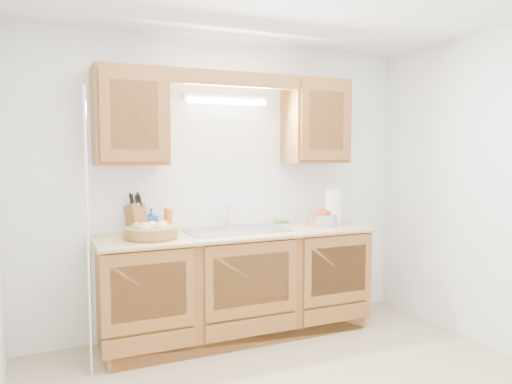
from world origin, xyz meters
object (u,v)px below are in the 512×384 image
fruit_basket (152,231)px  apple_bowl (322,219)px  paper_towel (333,207)px  knife_block (136,218)px

fruit_basket → apple_bowl: 1.53m
paper_towel → apple_bowl: paper_towel is taller
fruit_basket → paper_towel: size_ratio=1.28×
fruit_basket → paper_towel: 1.65m
fruit_basket → apple_bowl: bearing=0.6°
knife_block → apple_bowl: 1.61m
knife_block → fruit_basket: bearing=-100.0°
knife_block → apple_bowl: bearing=-31.5°
fruit_basket → paper_towel: bearing=1.3°
knife_block → apple_bowl: (1.59, -0.27, -0.06)m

